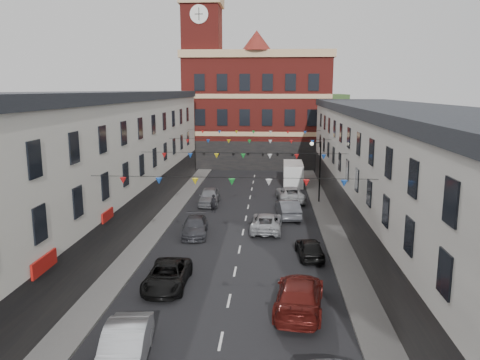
% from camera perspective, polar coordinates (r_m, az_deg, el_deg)
% --- Properties ---
extents(ground, '(160.00, 160.00, 0.00)m').
position_cam_1_polar(ground, '(32.63, -0.07, -8.48)').
color(ground, black).
rests_on(ground, ground).
extents(pavement_left, '(1.80, 64.00, 0.15)m').
position_cam_1_polar(pavement_left, '(35.59, -11.07, -6.89)').
color(pavement_left, '#605E5B').
rests_on(pavement_left, ground).
extents(pavement_right, '(1.80, 64.00, 0.15)m').
position_cam_1_polar(pavement_right, '(34.77, 11.68, -7.35)').
color(pavement_right, '#605E5B').
rests_on(pavement_right, ground).
extents(terrace_left, '(8.40, 56.00, 10.70)m').
position_cam_1_polar(terrace_left, '(35.05, -19.55, 1.28)').
color(terrace_left, beige).
rests_on(terrace_left, ground).
extents(terrace_right, '(8.40, 56.00, 9.70)m').
position_cam_1_polar(terrace_right, '(33.68, 20.48, -0.02)').
color(terrace_right, beige).
rests_on(terrace_right, ground).
extents(civic_building, '(20.60, 13.30, 18.50)m').
position_cam_1_polar(civic_building, '(68.73, 2.13, 8.69)').
color(civic_building, maroon).
rests_on(civic_building, ground).
extents(clock_tower, '(5.60, 5.60, 30.00)m').
position_cam_1_polar(clock_tower, '(66.52, -4.59, 14.44)').
color(clock_tower, maroon).
rests_on(clock_tower, ground).
extents(distant_hill, '(40.00, 14.00, 10.00)m').
position_cam_1_polar(distant_hill, '(93.09, 0.10, 7.36)').
color(distant_hill, '#315226').
rests_on(distant_hill, ground).
extents(street_lamp, '(1.10, 0.36, 6.00)m').
position_cam_1_polar(street_lamp, '(45.46, 9.43, 2.01)').
color(street_lamp, black).
rests_on(street_lamp, ground).
extents(car_left_b, '(2.25, 5.04, 1.61)m').
position_cam_1_polar(car_left_b, '(20.21, -13.89, -19.24)').
color(car_left_b, '#B5B7BD').
rests_on(car_left_b, ground).
extents(car_left_c, '(2.24, 4.80, 1.33)m').
position_cam_1_polar(car_left_c, '(26.91, -8.86, -11.44)').
color(car_left_c, black).
rests_on(car_left_c, ground).
extents(car_left_d, '(2.21, 4.68, 1.32)m').
position_cam_1_polar(car_left_d, '(35.76, -5.52, -5.66)').
color(car_left_d, '#3A3B41').
rests_on(car_left_d, ground).
extents(car_left_e, '(2.05, 4.75, 1.60)m').
position_cam_1_polar(car_left_e, '(44.94, -3.75, -2.00)').
color(car_left_e, gray).
rests_on(car_left_e, ground).
extents(car_right_c, '(2.95, 5.90, 1.64)m').
position_cam_1_polar(car_right_c, '(24.13, 7.25, -13.72)').
color(car_right_c, '#5E1712').
rests_on(car_right_c, ground).
extents(car_right_d, '(1.90, 3.99, 1.32)m').
position_cam_1_polar(car_right_d, '(31.27, 8.48, -8.20)').
color(car_right_d, black).
rests_on(car_right_d, ground).
extents(car_right_e, '(2.24, 4.95, 1.57)m').
position_cam_1_polar(car_right_e, '(40.56, 5.86, -3.48)').
color(car_right_e, '#4E5056').
rests_on(car_right_e, ground).
extents(car_right_f, '(2.93, 5.56, 1.49)m').
position_cam_1_polar(car_right_f, '(46.42, 6.13, -1.69)').
color(car_right_f, '#B1B2B6').
rests_on(car_right_f, ground).
extents(moving_car, '(2.51, 5.12, 1.40)m').
position_cam_1_polar(moving_car, '(36.70, 3.24, -5.13)').
color(moving_car, '#B3B6BB').
rests_on(moving_car, ground).
extents(white_van, '(2.30, 5.76, 2.53)m').
position_cam_1_polar(white_van, '(54.60, 6.48, 0.77)').
color(white_van, silver).
rests_on(white_van, ground).
extents(pedestrian, '(0.70, 0.58, 1.65)m').
position_cam_1_polar(pedestrian, '(41.97, -3.25, -2.89)').
color(pedestrian, black).
rests_on(pedestrian, ground).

